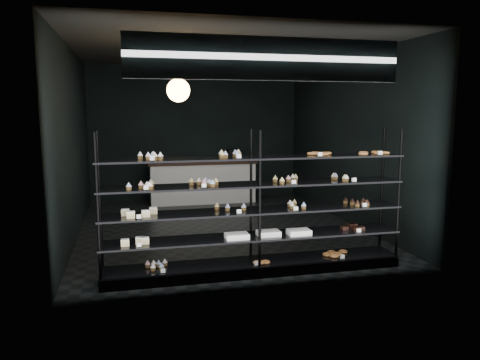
# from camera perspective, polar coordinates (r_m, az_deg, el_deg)

# --- Properties ---
(room) EXTENTS (5.01, 6.01, 3.20)m
(room) POSITION_cam_1_polar(r_m,az_deg,el_deg) (8.43, -2.47, 4.71)
(room) COLOR black
(room) RESTS_ON ground
(display_shelf) EXTENTS (4.00, 0.50, 1.91)m
(display_shelf) POSITION_cam_1_polar(r_m,az_deg,el_deg) (6.21, 1.61, -5.75)
(display_shelf) COLOR black
(display_shelf) RESTS_ON room
(signage) EXTENTS (3.30, 0.05, 0.50)m
(signage) POSITION_cam_1_polar(r_m,az_deg,el_deg) (5.60, 3.43, 14.56)
(signage) COLOR #0C0B3B
(signage) RESTS_ON room
(pendant_lamp) EXTENTS (0.34, 0.34, 0.90)m
(pendant_lamp) POSITION_cam_1_polar(r_m,az_deg,el_deg) (7.14, -7.53, 10.79)
(pendant_lamp) COLOR black
(pendant_lamp) RESTS_ON room
(service_counter) EXTENTS (2.52, 0.65, 1.23)m
(service_counter) POSITION_cam_1_polar(r_m,az_deg,el_deg) (11.01, -4.54, -0.15)
(service_counter) COLOR silver
(service_counter) RESTS_ON room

